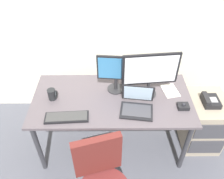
# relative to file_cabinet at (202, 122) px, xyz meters

# --- Properties ---
(ground_plane) EXTENTS (8.00, 8.00, 0.00)m
(ground_plane) POSITION_rel_file_cabinet_xyz_m (-1.05, -0.05, -0.32)
(ground_plane) COLOR #4B4C56
(back_wall) EXTENTS (6.00, 0.10, 2.80)m
(back_wall) POSITION_rel_file_cabinet_xyz_m (-1.05, 0.70, 1.08)
(back_wall) COLOR beige
(back_wall) RESTS_ON ground
(desk) EXTENTS (1.64, 0.79, 0.75)m
(desk) POSITION_rel_file_cabinet_xyz_m (-1.05, -0.05, 0.36)
(desk) COLOR #4F474C
(desk) RESTS_ON ground
(file_cabinet) EXTENTS (0.42, 0.53, 0.64)m
(file_cabinet) POSITION_rel_file_cabinet_xyz_m (0.00, 0.00, 0.00)
(file_cabinet) COLOR gray
(file_cabinet) RESTS_ON ground
(desk_phone) EXTENTS (0.17, 0.20, 0.09)m
(desk_phone) POSITION_rel_file_cabinet_xyz_m (-0.01, -0.02, 0.36)
(desk_phone) COLOR black
(desk_phone) RESTS_ON file_cabinet
(monitor_main) EXTENTS (0.56, 0.18, 0.49)m
(monitor_main) POSITION_rel_file_cabinet_xyz_m (-0.68, 0.02, 0.72)
(monitor_main) COLOR #262628
(monitor_main) RESTS_ON desk
(monitor_side) EXTENTS (0.39, 0.18, 0.42)m
(monitor_side) POSITION_rel_file_cabinet_xyz_m (-1.01, 0.09, 0.67)
(monitor_side) COLOR #262628
(monitor_side) RESTS_ON desk
(keyboard) EXTENTS (0.42, 0.16, 0.03)m
(keyboard) POSITION_rel_file_cabinet_xyz_m (-1.48, -0.32, 0.44)
(keyboard) COLOR black
(keyboard) RESTS_ON desk
(laptop) EXTENTS (0.34, 0.31, 0.24)m
(laptop) POSITION_rel_file_cabinet_xyz_m (-0.81, -0.19, 0.48)
(laptop) COLOR black
(laptop) RESTS_ON desk
(trackball_mouse) EXTENTS (0.11, 0.09, 0.07)m
(trackball_mouse) POSITION_rel_file_cabinet_xyz_m (-0.36, -0.19, 0.45)
(trackball_mouse) COLOR black
(trackball_mouse) RESTS_ON desk
(coffee_mug) EXTENTS (0.09, 0.08, 0.12)m
(coffee_mug) POSITION_rel_file_cabinet_xyz_m (-1.66, -0.05, 0.49)
(coffee_mug) COLOR black
(coffee_mug) RESTS_ON desk
(paper_notepad) EXTENTS (0.19, 0.23, 0.01)m
(paper_notepad) POSITION_rel_file_cabinet_xyz_m (-0.43, 0.06, 0.44)
(paper_notepad) COLOR white
(paper_notepad) RESTS_ON desk
(cell_phone) EXTENTS (0.11, 0.16, 0.01)m
(cell_phone) POSITION_rel_file_cabinet_xyz_m (-0.86, 0.24, 0.43)
(cell_phone) COLOR black
(cell_phone) RESTS_ON desk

